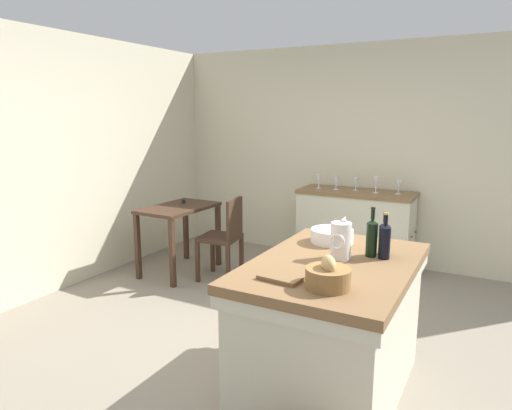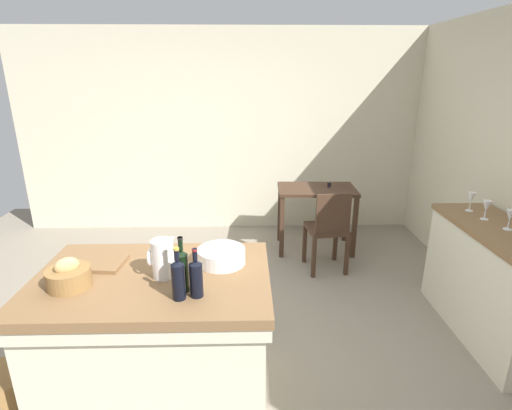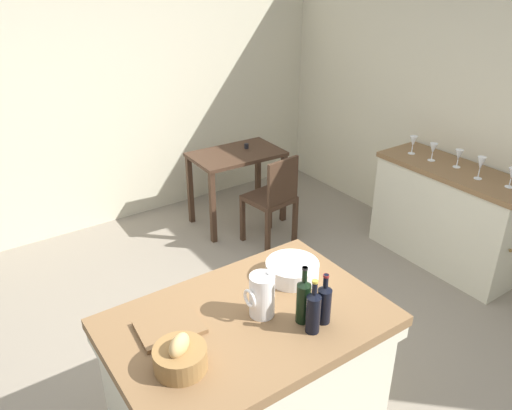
{
  "view_description": "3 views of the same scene",
  "coord_description": "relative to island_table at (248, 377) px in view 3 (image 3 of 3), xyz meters",
  "views": [
    {
      "loc": [
        -2.91,
        -1.39,
        1.8
      ],
      "look_at": [
        0.31,
        0.35,
        1.06
      ],
      "focal_mm": 32.23,
      "sensor_mm": 36.0,
      "label": 1
    },
    {
      "loc": [
        0.31,
        -2.64,
        2.04
      ],
      "look_at": [
        0.38,
        0.46,
        1.01
      ],
      "focal_mm": 27.67,
      "sensor_mm": 36.0,
      "label": 2
    },
    {
      "loc": [
        -1.38,
        -2.21,
        2.55
      ],
      "look_at": [
        0.36,
        0.32,
        1.01
      ],
      "focal_mm": 35.29,
      "sensor_mm": 36.0,
      "label": 3
    }
  ],
  "objects": [
    {
      "name": "wooden_chair",
      "position": [
        1.43,
        1.71,
        0.02
      ],
      "size": [
        0.45,
        0.45,
        0.91
      ],
      "color": "#3D281C",
      "rests_on": "ground"
    },
    {
      "name": "writing_desk",
      "position": [
        1.4,
        2.3,
        0.16
      ],
      "size": [
        0.92,
        0.59,
        0.82
      ],
      "color": "#3D281C",
      "rests_on": "ground"
    },
    {
      "name": "wash_bowl",
      "position": [
        0.41,
        0.16,
        0.46
      ],
      "size": [
        0.3,
        0.3,
        0.1
      ],
      "primitive_type": "cylinder",
      "color": "white",
      "rests_on": "island_table"
    },
    {
      "name": "wall_back",
      "position": [
        0.27,
        3.12,
        0.82
      ],
      "size": [
        5.32,
        0.12,
        2.6
      ],
      "primitive_type": "cube",
      "color": "beige",
      "rests_on": "ground"
    },
    {
      "name": "wine_bottle_green",
      "position": [
        0.21,
        -0.26,
        0.53
      ],
      "size": [
        0.07,
        0.07,
        0.3
      ],
      "color": "black",
      "rests_on": "island_table"
    },
    {
      "name": "wall_right",
      "position": [
        2.87,
        0.52,
        0.82
      ],
      "size": [
        0.12,
        5.2,
        2.6
      ],
      "primitive_type": "cube",
      "color": "beige",
      "rests_on": "ground"
    },
    {
      "name": "island_table",
      "position": [
        0.0,
        0.0,
        0.0
      ],
      "size": [
        1.41,
        0.94,
        0.89
      ],
      "color": "brown",
      "rests_on": "ground"
    },
    {
      "name": "cutting_board",
      "position": [
        -0.37,
        0.15,
        0.42
      ],
      "size": [
        0.33,
        0.26,
        0.02
      ],
      "primitive_type": "cube",
      "rotation": [
        0.0,
        0.0,
        -0.09
      ],
      "color": "brown",
      "rests_on": "island_table"
    },
    {
      "name": "wine_glass_far_left",
      "position": [
        2.54,
        0.12,
        0.54
      ],
      "size": [
        0.07,
        0.07,
        0.16
      ],
      "color": "white",
      "rests_on": "side_cabinet"
    },
    {
      "name": "bread_basket",
      "position": [
        -0.44,
        -0.12,
        0.47
      ],
      "size": [
        0.24,
        0.24,
        0.18
      ],
      "color": "olive",
      "rests_on": "island_table"
    },
    {
      "name": "wine_bottle_dark",
      "position": [
        0.3,
        -0.24,
        0.52
      ],
      "size": [
        0.07,
        0.07,
        0.28
      ],
      "color": "black",
      "rests_on": "island_table"
    },
    {
      "name": "wine_glass_middle",
      "position": [
        2.55,
        0.61,
        0.54
      ],
      "size": [
        0.07,
        0.07,
        0.16
      ],
      "color": "white",
      "rests_on": "side_cabinet"
    },
    {
      "name": "wine_bottle_amber",
      "position": [
        0.21,
        -0.17,
        0.54
      ],
      "size": [
        0.07,
        0.07,
        0.32
      ],
      "color": "black",
      "rests_on": "island_table"
    },
    {
      "name": "wine_glass_right",
      "position": [
        2.5,
        0.83,
        0.54
      ],
      "size": [
        0.07,
        0.07,
        0.16
      ],
      "color": "white",
      "rests_on": "side_cabinet"
    },
    {
      "name": "wine_glass_far_right",
      "position": [
        2.5,
        1.05,
        0.55
      ],
      "size": [
        0.07,
        0.07,
        0.17
      ],
      "color": "white",
      "rests_on": "side_cabinet"
    },
    {
      "name": "side_cabinet",
      "position": [
        2.53,
        0.59,
        -0.02
      ],
      "size": [
        0.52,
        1.35,
        0.92
      ],
      "color": "brown",
      "rests_on": "ground"
    },
    {
      "name": "ground_plane",
      "position": [
        0.27,
        0.52,
        -0.48
      ],
      "size": [
        6.76,
        6.76,
        0.0
      ],
      "primitive_type": "plane",
      "color": "gray"
    },
    {
      "name": "pitcher",
      "position": [
        0.08,
        -0.01,
        0.53
      ],
      "size": [
        0.17,
        0.13,
        0.28
      ],
      "color": "white",
      "rests_on": "island_table"
    },
    {
      "name": "wine_glass_left",
      "position": [
        2.48,
        0.36,
        0.56
      ],
      "size": [
        0.07,
        0.07,
        0.19
      ],
      "color": "white",
      "rests_on": "side_cabinet"
    }
  ]
}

